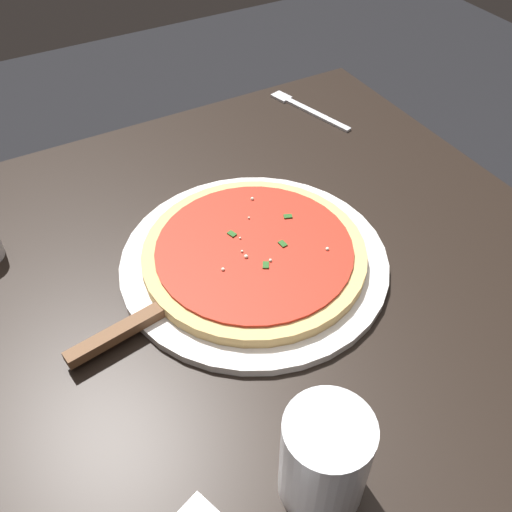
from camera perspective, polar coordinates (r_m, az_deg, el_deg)
ground_plane at (r=1.42m, az=0.73°, el=-22.04°), size 5.00×5.00×0.00m
restaurant_table at (r=0.91m, az=1.07°, el=-7.11°), size 0.84×0.84×0.74m
serving_plate at (r=0.78m, az=0.00°, el=-0.74°), size 0.37×0.37×0.01m
pizza at (r=0.77m, az=0.00°, el=0.08°), size 0.30×0.30×0.02m
pizza_server at (r=0.71m, az=-10.89°, el=-6.14°), size 0.22×0.08×0.01m
cup_tall_drink at (r=0.56m, az=6.88°, el=-19.49°), size 0.08×0.08×0.12m
fork at (r=1.12m, az=4.97°, el=14.47°), size 0.07×0.18×0.00m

